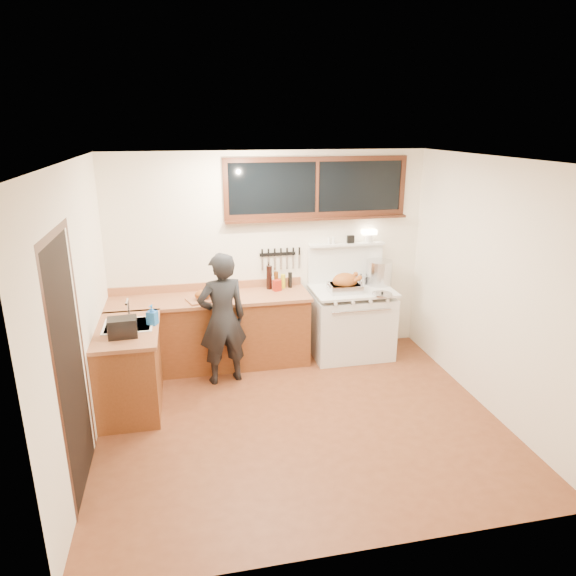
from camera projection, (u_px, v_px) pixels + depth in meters
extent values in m
cube|color=brown|center=(300.00, 420.00, 5.28)|extent=(4.00, 3.50, 0.02)
cube|color=white|center=(269.00, 255.00, 6.53)|extent=(4.00, 0.05, 2.60)
cube|color=white|center=(365.00, 391.00, 3.22)|extent=(4.00, 0.05, 2.60)
cube|color=white|center=(76.00, 316.00, 4.48)|extent=(0.05, 3.50, 2.60)
cube|color=white|center=(493.00, 287.00, 5.27)|extent=(0.05, 3.50, 2.60)
cube|color=white|center=(302.00, 157.00, 4.47)|extent=(4.00, 3.50, 0.05)
cube|color=brown|center=(211.00, 333.00, 6.34)|extent=(2.40, 0.60, 0.86)
cube|color=#A56541|center=(209.00, 299.00, 6.19)|extent=(2.44, 0.64, 0.04)
cube|color=#A56541|center=(208.00, 286.00, 6.45)|extent=(2.40, 0.03, 0.10)
sphere|color=#B78C38|center=(122.00, 328.00, 5.80)|extent=(0.03, 0.03, 0.03)
sphere|color=#B78C38|center=(168.00, 324.00, 5.90)|extent=(0.03, 0.03, 0.03)
sphere|color=#B78C38|center=(211.00, 321.00, 6.00)|extent=(0.03, 0.03, 0.03)
sphere|color=#B78C38|center=(254.00, 318.00, 6.09)|extent=(0.03, 0.03, 0.03)
sphere|color=#B78C38|center=(291.00, 315.00, 6.18)|extent=(0.03, 0.03, 0.03)
cube|color=brown|center=(130.00, 370.00, 5.40)|extent=(0.60, 1.05, 0.86)
cube|color=#A56541|center=(127.00, 330.00, 5.26)|extent=(0.64, 1.09, 0.04)
cube|color=white|center=(129.00, 331.00, 5.34)|extent=(0.45, 0.40, 0.14)
cube|color=white|center=(128.00, 325.00, 5.33)|extent=(0.50, 0.45, 0.01)
cylinder|color=silver|center=(129.00, 309.00, 5.46)|extent=(0.02, 0.02, 0.24)
cylinder|color=silver|center=(127.00, 302.00, 5.35)|extent=(0.02, 0.18, 0.02)
cube|color=white|center=(351.00, 325.00, 6.65)|extent=(1.00, 0.70, 0.82)
cube|color=white|center=(352.00, 290.00, 6.50)|extent=(1.02, 0.72, 0.03)
cube|color=white|center=(360.00, 327.00, 6.30)|extent=(0.88, 0.02, 0.46)
cylinder|color=silver|center=(362.00, 311.00, 6.20)|extent=(0.75, 0.02, 0.02)
cylinder|color=white|center=(336.00, 304.00, 6.12)|extent=(0.04, 0.03, 0.04)
cylinder|color=white|center=(353.00, 303.00, 6.16)|extent=(0.04, 0.03, 0.04)
cylinder|color=white|center=(370.00, 301.00, 6.20)|extent=(0.04, 0.03, 0.04)
cylinder|color=white|center=(388.00, 300.00, 6.24)|extent=(0.04, 0.03, 0.04)
cube|color=white|center=(345.00, 264.00, 6.72)|extent=(1.00, 0.05, 0.50)
cube|color=white|center=(347.00, 244.00, 6.61)|extent=(1.00, 0.12, 0.03)
cylinder|color=white|center=(369.00, 238.00, 6.65)|extent=(0.10, 0.10, 0.10)
cube|color=#FFE5B2|center=(369.00, 232.00, 6.63)|extent=(0.19, 0.09, 0.06)
cube|color=black|center=(351.00, 239.00, 6.60)|extent=(0.09, 0.05, 0.10)
cylinder|color=white|center=(333.00, 240.00, 6.56)|extent=(0.04, 0.04, 0.09)
cylinder|color=white|center=(329.00, 241.00, 6.55)|extent=(0.04, 0.04, 0.09)
cube|color=black|center=(317.00, 187.00, 6.35)|extent=(2.20, 0.01, 0.62)
cube|color=#32170E|center=(317.00, 159.00, 6.24)|extent=(2.32, 0.04, 0.06)
cube|color=#32170E|center=(317.00, 215.00, 6.45)|extent=(2.32, 0.04, 0.06)
cube|color=#32170E|center=(226.00, 189.00, 6.13)|extent=(0.06, 0.04, 0.62)
cube|color=#32170E|center=(402.00, 185.00, 6.57)|extent=(0.06, 0.04, 0.62)
cube|color=#32170E|center=(317.00, 187.00, 6.35)|extent=(0.04, 0.04, 0.62)
cube|color=#32170E|center=(317.00, 219.00, 6.42)|extent=(2.32, 0.13, 0.03)
cube|color=black|center=(72.00, 369.00, 4.06)|extent=(0.01, 0.86, 2.10)
cube|color=#32170E|center=(59.00, 400.00, 3.60)|extent=(0.01, 0.07, 2.10)
cube|color=#32170E|center=(83.00, 344.00, 4.51)|extent=(0.01, 0.07, 2.10)
cube|color=#32170E|center=(53.00, 234.00, 3.72)|extent=(0.01, 1.04, 0.07)
cube|color=black|center=(278.00, 254.00, 6.51)|extent=(0.46, 0.02, 0.04)
cube|color=silver|center=(262.00, 264.00, 6.49)|extent=(0.02, 0.00, 0.18)
cube|color=black|center=(262.00, 253.00, 6.45)|extent=(0.02, 0.02, 0.10)
cube|color=silver|center=(269.00, 263.00, 6.51)|extent=(0.02, 0.00, 0.18)
cube|color=black|center=(268.00, 253.00, 6.46)|extent=(0.02, 0.02, 0.10)
cube|color=silver|center=(275.00, 263.00, 6.52)|extent=(0.02, 0.00, 0.18)
cube|color=black|center=(275.00, 252.00, 6.48)|extent=(0.02, 0.02, 0.10)
cube|color=silver|center=(281.00, 263.00, 6.54)|extent=(0.03, 0.00, 0.18)
cube|color=black|center=(281.00, 252.00, 6.50)|extent=(0.02, 0.02, 0.10)
cube|color=silver|center=(287.00, 262.00, 6.55)|extent=(0.03, 0.00, 0.18)
cube|color=black|center=(287.00, 252.00, 6.51)|extent=(0.02, 0.02, 0.10)
cube|color=silver|center=(293.00, 262.00, 6.57)|extent=(0.03, 0.00, 0.18)
cube|color=black|center=(293.00, 251.00, 6.53)|extent=(0.02, 0.02, 0.10)
cube|color=silver|center=(299.00, 262.00, 6.58)|extent=(0.03, 0.00, 0.18)
cube|color=black|center=(299.00, 251.00, 6.54)|extent=(0.02, 0.02, 0.10)
imported|color=black|center=(222.00, 319.00, 5.84)|extent=(0.63, 0.48, 1.56)
imported|color=blue|center=(152.00, 315.00, 5.33)|extent=(0.13, 0.13, 0.21)
cube|color=black|center=(123.00, 327.00, 5.03)|extent=(0.29, 0.21, 0.19)
cube|color=#A56541|center=(203.00, 300.00, 6.08)|extent=(0.43, 0.37, 0.02)
ellipsoid|color=#9D531C|center=(203.00, 295.00, 6.06)|extent=(0.23, 0.19, 0.12)
sphere|color=#9D531C|center=(210.00, 291.00, 6.11)|extent=(0.05, 0.05, 0.05)
sphere|color=#9D531C|center=(211.00, 293.00, 6.03)|extent=(0.05, 0.05, 0.05)
cube|color=silver|center=(345.00, 288.00, 6.39)|extent=(0.41, 0.31, 0.10)
cube|color=#3F3F42|center=(345.00, 285.00, 6.38)|extent=(0.36, 0.27, 0.03)
torus|color=silver|center=(329.00, 285.00, 6.33)|extent=(0.02, 0.10, 0.10)
torus|color=silver|center=(361.00, 283.00, 6.41)|extent=(0.02, 0.10, 0.10)
ellipsoid|color=#9D531C|center=(345.00, 281.00, 6.36)|extent=(0.32, 0.25, 0.20)
cylinder|color=#9D531C|center=(355.00, 281.00, 6.31)|extent=(0.11, 0.05, 0.09)
sphere|color=#9D531C|center=(360.00, 278.00, 6.31)|extent=(0.06, 0.06, 0.06)
cylinder|color=#9D531C|center=(351.00, 277.00, 6.45)|extent=(0.11, 0.05, 0.09)
sphere|color=#9D531C|center=(356.00, 274.00, 6.45)|extent=(0.06, 0.06, 0.06)
cylinder|color=silver|center=(379.00, 272.00, 6.66)|extent=(0.42, 0.42, 0.32)
cylinder|color=silver|center=(361.00, 281.00, 6.67)|extent=(0.18, 0.18, 0.10)
cylinder|color=black|center=(361.00, 275.00, 6.77)|extent=(0.07, 0.14, 0.02)
cylinder|color=silver|center=(382.00, 294.00, 6.27)|extent=(0.28, 0.28, 0.02)
sphere|color=black|center=(382.00, 293.00, 6.27)|extent=(0.03, 0.03, 0.03)
cube|color=#9F2111|center=(277.00, 285.00, 6.42)|extent=(0.12, 0.11, 0.14)
cylinder|color=white|center=(272.00, 282.00, 6.52)|extent=(0.11, 0.11, 0.17)
cylinder|color=black|center=(269.00, 277.00, 6.47)|extent=(0.07, 0.07, 0.30)
cylinder|color=black|center=(276.00, 280.00, 6.50)|extent=(0.06, 0.06, 0.22)
cylinder|color=black|center=(283.00, 281.00, 6.52)|extent=(0.06, 0.06, 0.18)
cylinder|color=black|center=(290.00, 280.00, 6.54)|extent=(0.05, 0.05, 0.20)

